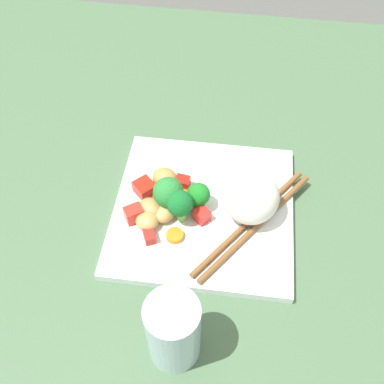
{
  "coord_description": "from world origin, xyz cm",
  "views": [
    {
      "loc": [
        3.97,
        -38.69,
        54.5
      ],
      "look_at": [
        -1.85,
        0.93,
        3.33
      ],
      "focal_mm": 42.22,
      "sensor_mm": 36.0,
      "label": 1
    }
  ],
  "objects_px": {
    "chopstick_pair": "(253,223)",
    "drinking_glass": "(173,331)",
    "rice_mound": "(251,197)",
    "carrot_slice_2": "(159,193)",
    "broccoli_floret_1": "(198,196)",
    "square_plate": "(204,209)"
  },
  "relations": [
    {
      "from": "chopstick_pair",
      "to": "drinking_glass",
      "type": "distance_m",
      "value": 0.2
    },
    {
      "from": "rice_mound",
      "to": "chopstick_pair",
      "type": "height_order",
      "value": "rice_mound"
    },
    {
      "from": "rice_mound",
      "to": "carrot_slice_2",
      "type": "relative_size",
      "value": 3.42
    },
    {
      "from": "broccoli_floret_1",
      "to": "chopstick_pair",
      "type": "relative_size",
      "value": 0.22
    },
    {
      "from": "square_plate",
      "to": "broccoli_floret_1",
      "type": "bearing_deg",
      "value": -170.86
    },
    {
      "from": "carrot_slice_2",
      "to": "broccoli_floret_1",
      "type": "bearing_deg",
      "value": -13.32
    },
    {
      "from": "broccoli_floret_1",
      "to": "drinking_glass",
      "type": "height_order",
      "value": "drinking_glass"
    },
    {
      "from": "drinking_glass",
      "to": "broccoli_floret_1",
      "type": "bearing_deg",
      "value": 89.99
    },
    {
      "from": "rice_mound",
      "to": "broccoli_floret_1",
      "type": "distance_m",
      "value": 0.07
    },
    {
      "from": "rice_mound",
      "to": "broccoli_floret_1",
      "type": "relative_size",
      "value": 1.78
    },
    {
      "from": "chopstick_pair",
      "to": "drinking_glass",
      "type": "height_order",
      "value": "drinking_glass"
    },
    {
      "from": "broccoli_floret_1",
      "to": "drinking_glass",
      "type": "relative_size",
      "value": 0.41
    },
    {
      "from": "carrot_slice_2",
      "to": "chopstick_pair",
      "type": "relative_size",
      "value": 0.11
    },
    {
      "from": "square_plate",
      "to": "carrot_slice_2",
      "type": "distance_m",
      "value": 0.07
    },
    {
      "from": "carrot_slice_2",
      "to": "square_plate",
      "type": "bearing_deg",
      "value": -10.8
    },
    {
      "from": "chopstick_pair",
      "to": "drinking_glass",
      "type": "xyz_separation_m",
      "value": [
        -0.08,
        -0.18,
        0.04
      ]
    },
    {
      "from": "broccoli_floret_1",
      "to": "square_plate",
      "type": "bearing_deg",
      "value": 9.14
    },
    {
      "from": "square_plate",
      "to": "chopstick_pair",
      "type": "xyz_separation_m",
      "value": [
        0.07,
        -0.02,
        0.01
      ]
    },
    {
      "from": "broccoli_floret_1",
      "to": "chopstick_pair",
      "type": "height_order",
      "value": "broccoli_floret_1"
    },
    {
      "from": "rice_mound",
      "to": "drinking_glass",
      "type": "xyz_separation_m",
      "value": [
        -0.07,
        -0.2,
        0.01
      ]
    },
    {
      "from": "rice_mound",
      "to": "drinking_glass",
      "type": "height_order",
      "value": "drinking_glass"
    },
    {
      "from": "chopstick_pair",
      "to": "broccoli_floret_1",
      "type": "bearing_deg",
      "value": 111.4
    }
  ]
}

